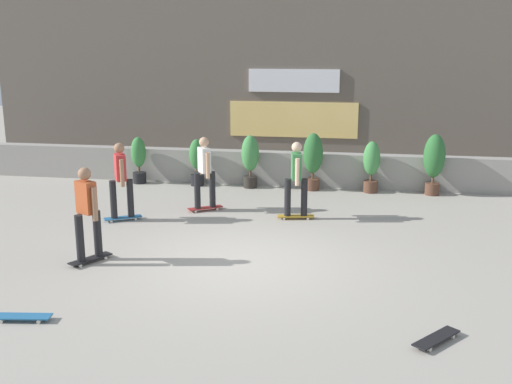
{
  "coord_description": "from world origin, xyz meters",
  "views": [
    {
      "loc": [
        1.93,
        -9.77,
        3.74
      ],
      "look_at": [
        0.0,
        1.5,
        0.9
      ],
      "focal_mm": 42.34,
      "sensor_mm": 36.0,
      "label": 1
    }
  ],
  "objects_px": {
    "potted_plant_1": "(197,160)",
    "potted_plant_2": "(250,158)",
    "potted_plant_5": "(434,160)",
    "potted_plant_3": "(313,157)",
    "skater_far_right": "(204,170)",
    "potted_plant_4": "(371,164)",
    "skater_far_left": "(87,211)",
    "skater_mid_plaza": "(121,178)",
    "potted_plant_0": "(139,158)",
    "skater_by_wall_left": "(296,177)",
    "skateboard_aside": "(436,338)",
    "skateboard_near_camera": "(22,317)"
  },
  "relations": [
    {
      "from": "skater_far_left",
      "to": "potted_plant_2",
      "type": "bearing_deg",
      "value": 73.65
    },
    {
      "from": "skater_mid_plaza",
      "to": "skateboard_near_camera",
      "type": "xyz_separation_m",
      "value": [
        0.46,
        -4.83,
        -0.88
      ]
    },
    {
      "from": "potted_plant_0",
      "to": "skater_by_wall_left",
      "type": "height_order",
      "value": "skater_by_wall_left"
    },
    {
      "from": "potted_plant_4",
      "to": "skater_far_right",
      "type": "height_order",
      "value": "skater_far_right"
    },
    {
      "from": "potted_plant_4",
      "to": "skater_far_right",
      "type": "distance_m",
      "value": 4.46
    },
    {
      "from": "potted_plant_2",
      "to": "skater_mid_plaza",
      "type": "xyz_separation_m",
      "value": [
        -2.17,
        -3.48,
        0.15
      ]
    },
    {
      "from": "potted_plant_1",
      "to": "potted_plant_5",
      "type": "xyz_separation_m",
      "value": [
        6.12,
        0.0,
        0.22
      ]
    },
    {
      "from": "skater_by_wall_left",
      "to": "skateboard_aside",
      "type": "height_order",
      "value": "skater_by_wall_left"
    },
    {
      "from": "potted_plant_3",
      "to": "potted_plant_5",
      "type": "relative_size",
      "value": 0.97
    },
    {
      "from": "skater_mid_plaza",
      "to": "potted_plant_0",
      "type": "bearing_deg",
      "value": 104.62
    },
    {
      "from": "potted_plant_0",
      "to": "skater_mid_plaza",
      "type": "bearing_deg",
      "value": -75.38
    },
    {
      "from": "potted_plant_0",
      "to": "potted_plant_1",
      "type": "xyz_separation_m",
      "value": [
        1.63,
        -0.0,
        -0.01
      ]
    },
    {
      "from": "potted_plant_0",
      "to": "potted_plant_5",
      "type": "height_order",
      "value": "potted_plant_5"
    },
    {
      "from": "potted_plant_1",
      "to": "skater_mid_plaza",
      "type": "bearing_deg",
      "value": -101.68
    },
    {
      "from": "potted_plant_1",
      "to": "skateboard_near_camera",
      "type": "distance_m",
      "value": 8.34
    },
    {
      "from": "skater_by_wall_left",
      "to": "skateboard_aside",
      "type": "distance_m",
      "value": 5.84
    },
    {
      "from": "skater_far_right",
      "to": "skateboard_near_camera",
      "type": "height_order",
      "value": "skater_far_right"
    },
    {
      "from": "potted_plant_1",
      "to": "skater_by_wall_left",
      "type": "bearing_deg",
      "value": -42.85
    },
    {
      "from": "skateboard_aside",
      "to": "skateboard_near_camera",
      "type": "bearing_deg",
      "value": -176.73
    },
    {
      "from": "skater_far_left",
      "to": "skater_far_right",
      "type": "height_order",
      "value": "same"
    },
    {
      "from": "skater_mid_plaza",
      "to": "skater_by_wall_left",
      "type": "relative_size",
      "value": 1.0
    },
    {
      "from": "potted_plant_4",
      "to": "skater_far_left",
      "type": "height_order",
      "value": "skater_far_left"
    },
    {
      "from": "potted_plant_1",
      "to": "potted_plant_4",
      "type": "distance_m",
      "value": 4.59
    },
    {
      "from": "skateboard_near_camera",
      "to": "skater_far_left",
      "type": "bearing_deg",
      "value": 91.36
    },
    {
      "from": "potted_plant_4",
      "to": "skater_mid_plaza",
      "type": "relative_size",
      "value": 0.78
    },
    {
      "from": "potted_plant_3",
      "to": "skateboard_aside",
      "type": "relative_size",
      "value": 2.01
    },
    {
      "from": "skater_mid_plaza",
      "to": "potted_plant_1",
      "type": "bearing_deg",
      "value": 78.32
    },
    {
      "from": "potted_plant_2",
      "to": "potted_plant_5",
      "type": "distance_m",
      "value": 4.67
    },
    {
      "from": "potted_plant_5",
      "to": "skater_far_right",
      "type": "bearing_deg",
      "value": -155.45
    },
    {
      "from": "potted_plant_1",
      "to": "potted_plant_4",
      "type": "height_order",
      "value": "potted_plant_4"
    },
    {
      "from": "potted_plant_5",
      "to": "skater_by_wall_left",
      "type": "height_order",
      "value": "skater_by_wall_left"
    },
    {
      "from": "skateboard_near_camera",
      "to": "skateboard_aside",
      "type": "height_order",
      "value": "same"
    },
    {
      "from": "potted_plant_5",
      "to": "skater_far_right",
      "type": "relative_size",
      "value": 0.91
    },
    {
      "from": "potted_plant_1",
      "to": "potted_plant_2",
      "type": "relative_size",
      "value": 0.9
    },
    {
      "from": "potted_plant_4",
      "to": "skateboard_aside",
      "type": "xyz_separation_m",
      "value": [
        0.73,
        -8.0,
        -0.68
      ]
    },
    {
      "from": "potted_plant_2",
      "to": "skater_far_right",
      "type": "xyz_separation_m",
      "value": [
        -0.61,
        -2.41,
        0.15
      ]
    },
    {
      "from": "potted_plant_1",
      "to": "skater_far_left",
      "type": "relative_size",
      "value": 0.74
    },
    {
      "from": "skater_far_right",
      "to": "skater_mid_plaza",
      "type": "bearing_deg",
      "value": -145.53
    },
    {
      "from": "potted_plant_2",
      "to": "skater_far_left",
      "type": "distance_m",
      "value": 6.26
    },
    {
      "from": "potted_plant_4",
      "to": "skater_far_left",
      "type": "xyz_separation_m",
      "value": [
        -4.9,
        -6.0,
        0.2
      ]
    },
    {
      "from": "potted_plant_4",
      "to": "skater_by_wall_left",
      "type": "height_order",
      "value": "skater_by_wall_left"
    },
    {
      "from": "potted_plant_4",
      "to": "skater_by_wall_left",
      "type": "distance_m",
      "value": 3.19
    },
    {
      "from": "skater_mid_plaza",
      "to": "potted_plant_3",
      "type": "bearing_deg",
      "value": 42.37
    },
    {
      "from": "potted_plant_1",
      "to": "potted_plant_0",
      "type": "bearing_deg",
      "value": 180.0
    },
    {
      "from": "skater_far_left",
      "to": "potted_plant_0",
      "type": "bearing_deg",
      "value": 102.38
    },
    {
      "from": "potted_plant_1",
      "to": "potted_plant_4",
      "type": "bearing_deg",
      "value": 0.0
    },
    {
      "from": "potted_plant_5",
      "to": "skateboard_aside",
      "type": "distance_m",
      "value": 8.08
    },
    {
      "from": "skater_far_right",
      "to": "skateboard_near_camera",
      "type": "relative_size",
      "value": 2.07
    },
    {
      "from": "skater_mid_plaza",
      "to": "skater_far_right",
      "type": "bearing_deg",
      "value": 34.47
    },
    {
      "from": "potted_plant_4",
      "to": "potted_plant_5",
      "type": "xyz_separation_m",
      "value": [
        1.53,
        0.0,
        0.16
      ]
    }
  ]
}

